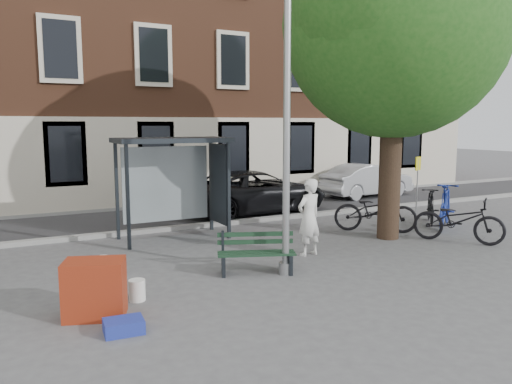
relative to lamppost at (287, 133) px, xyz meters
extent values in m
plane|color=#4C4C4F|center=(0.00, 0.00, -2.78)|extent=(90.00, 90.00, 0.00)
cube|color=#28282B|center=(0.00, 7.00, -2.78)|extent=(40.00, 4.00, 0.01)
cube|color=gray|center=(0.00, 5.00, -2.72)|extent=(40.00, 0.25, 0.12)
cube|color=gray|center=(0.00, 9.00, -2.72)|extent=(40.00, 0.25, 0.12)
cube|color=brown|center=(0.00, 13.00, 4.22)|extent=(30.00, 8.00, 14.00)
cylinder|color=#9EA0A3|center=(0.00, 0.00, 0.22)|extent=(0.14, 0.14, 6.00)
cylinder|color=#9EA0A3|center=(0.00, 0.00, -2.66)|extent=(0.28, 0.28, 0.24)
cylinder|color=black|center=(4.00, 1.50, -1.08)|extent=(0.56, 0.56, 3.40)
sphere|color=#205419|center=(4.00, 1.50, 2.62)|extent=(5.60, 5.60, 5.60)
sphere|color=#205419|center=(4.90, 1.90, 3.12)|extent=(3.92, 3.92, 3.92)
sphere|color=#205419|center=(3.20, 1.20, 2.92)|extent=(4.20, 4.20, 4.20)
cube|color=#1E2328|center=(-2.30, 3.40, -1.53)|extent=(0.08, 0.08, 2.50)
cube|color=#1E2328|center=(0.30, 3.40, -1.53)|extent=(0.08, 0.08, 2.50)
cube|color=#1E2328|center=(-2.30, 4.60, -1.53)|extent=(0.08, 0.08, 2.50)
cube|color=#1E2328|center=(0.30, 4.60, -1.53)|extent=(0.08, 0.08, 2.50)
cube|color=#1E2328|center=(-1.00, 4.00, -0.22)|extent=(2.85, 1.45, 0.12)
cube|color=#8C999E|center=(-1.00, 4.60, -1.41)|extent=(2.34, 0.04, 2.00)
cube|color=#1E2328|center=(0.30, 4.00, -1.41)|extent=(0.12, 1.14, 2.12)
cube|color=#D84C19|center=(0.37, 4.00, -1.41)|extent=(0.02, 0.90, 1.62)
imported|color=white|center=(1.20, 1.00, -1.91)|extent=(0.71, 0.54, 1.76)
cube|color=#1E2328|center=(-1.11, 0.54, -2.59)|extent=(0.25, 0.48, 0.40)
cube|color=#1E2328|center=(0.11, 0.05, -2.59)|extent=(0.25, 0.48, 0.40)
cube|color=#173421|center=(-0.56, 0.15, -2.37)|extent=(1.47, 0.67, 0.04)
cube|color=#173421|center=(-0.50, 0.29, -2.37)|extent=(1.47, 0.67, 0.04)
cube|color=#173421|center=(-0.44, 0.44, -2.37)|extent=(1.47, 0.67, 0.04)
cube|color=#173421|center=(-0.41, 0.52, -2.19)|extent=(1.45, 0.61, 0.09)
cube|color=#173421|center=(-0.41, 0.52, -2.03)|extent=(1.45, 0.61, 0.09)
imported|color=black|center=(4.22, 2.26, -2.20)|extent=(2.21, 2.05, 1.18)
imported|color=navy|center=(6.40, 1.79, -2.15)|extent=(2.06, 1.71, 1.26)
imported|color=black|center=(5.24, 0.33, -2.21)|extent=(1.86, 2.23, 1.15)
imported|color=black|center=(6.50, 2.43, -2.26)|extent=(1.52, 1.61, 1.04)
imported|color=black|center=(2.62, 6.44, -2.07)|extent=(5.41, 3.02, 1.43)
imported|color=#ACAEB4|center=(8.46, 7.71, -2.11)|extent=(4.21, 1.81, 1.35)
cube|color=maroon|center=(-3.75, -0.57, -2.33)|extent=(1.05, 0.87, 0.90)
cube|color=navy|center=(-3.50, -1.37, -2.68)|extent=(0.58, 0.44, 0.20)
cylinder|color=white|center=(-3.00, -0.14, -2.60)|extent=(0.35, 0.35, 0.36)
cylinder|color=white|center=(-3.00, 1.53, -2.60)|extent=(0.34, 0.34, 0.36)
cylinder|color=white|center=(-3.22, 1.66, -2.60)|extent=(0.34, 0.34, 0.36)
cylinder|color=#9EA0A3|center=(7.00, 3.50, -1.85)|extent=(0.04, 0.04, 1.86)
cube|color=yellow|center=(7.00, 3.50, -1.08)|extent=(0.32, 0.14, 0.43)
camera|label=1|loc=(-4.94, -8.27, 0.18)|focal=35.00mm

